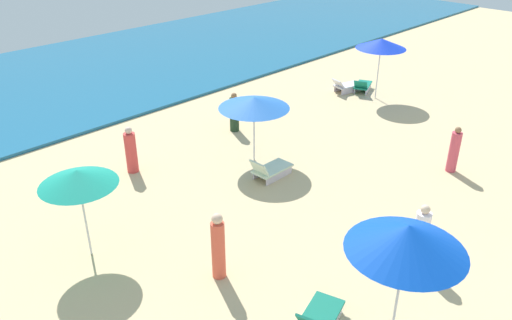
% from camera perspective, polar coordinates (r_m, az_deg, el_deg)
% --- Properties ---
extents(ocean, '(60.00, 12.88, 0.12)m').
position_cam_1_polar(ocean, '(27.17, -17.32, 9.44)').
color(ocean, '#1C6088').
rests_on(ocean, ground_plane).
extents(umbrella_0, '(2.28, 2.28, 2.21)m').
position_cam_1_polar(umbrella_0, '(16.25, -0.22, 6.39)').
color(umbrella_0, silver).
rests_on(umbrella_0, ground_plane).
extents(lounge_chair_0_0, '(1.39, 0.66, 0.75)m').
position_cam_1_polar(lounge_chair_0_0, '(15.91, 1.59, -1.07)').
color(lounge_chair_0_0, silver).
rests_on(lounge_chair_0_0, ground_plane).
extents(umbrella_2, '(2.09, 2.09, 2.61)m').
position_cam_1_polar(umbrella_2, '(22.39, 13.77, 12.48)').
color(umbrella_2, silver).
rests_on(umbrella_2, ground_plane).
extents(lounge_chair_2_0, '(1.47, 0.90, 0.67)m').
position_cam_1_polar(lounge_chair_2_0, '(23.53, 10.02, 8.14)').
color(lounge_chair_2_0, silver).
rests_on(lounge_chair_2_0, ground_plane).
extents(lounge_chair_2_1, '(1.50, 1.07, 0.67)m').
position_cam_1_polar(lounge_chair_2_1, '(23.71, 11.77, 8.10)').
color(lounge_chair_2_1, silver).
rests_on(lounge_chair_2_1, ground_plane).
extents(umbrella_3, '(2.18, 2.18, 2.78)m').
position_cam_1_polar(umbrella_3, '(9.44, 16.47, -8.34)').
color(umbrella_3, silver).
rests_on(umbrella_3, ground_plane).
extents(lounge_chair_3_1, '(1.36, 0.96, 0.68)m').
position_cam_1_polar(lounge_chair_3_1, '(10.91, 7.07, -16.93)').
color(lounge_chair_3_1, silver).
rests_on(lounge_chair_3_1, ground_plane).
extents(umbrella_4, '(1.81, 1.81, 2.34)m').
position_cam_1_polar(umbrella_4, '(12.32, -19.23, -1.87)').
color(umbrella_4, silver).
rests_on(umbrella_4, ground_plane).
extents(beachgoer_1, '(0.36, 0.36, 1.71)m').
position_cam_1_polar(beachgoer_1, '(11.70, -4.23, -9.64)').
color(beachgoer_1, '#E75740').
rests_on(beachgoer_1, ground_plane).
extents(beachgoer_3, '(0.40, 0.40, 1.64)m').
position_cam_1_polar(beachgoer_3, '(12.66, 17.83, -8.18)').
color(beachgoer_3, white).
rests_on(beachgoer_3, ground_plane).
extents(beachgoer_4, '(0.38, 0.38, 1.49)m').
position_cam_1_polar(beachgoer_4, '(19.03, -2.43, 5.21)').
color(beachgoer_4, '#213A23').
rests_on(beachgoer_4, ground_plane).
extents(beachgoer_5, '(0.45, 0.45, 1.54)m').
position_cam_1_polar(beachgoer_5, '(16.54, -13.75, 0.95)').
color(beachgoer_5, '#D7413E').
rests_on(beachgoer_5, ground_plane).
extents(beachgoer_6, '(0.45, 0.45, 1.53)m').
position_cam_1_polar(beachgoer_6, '(17.26, 21.18, 0.96)').
color(beachgoer_6, '#D1495C').
rests_on(beachgoer_6, ground_plane).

